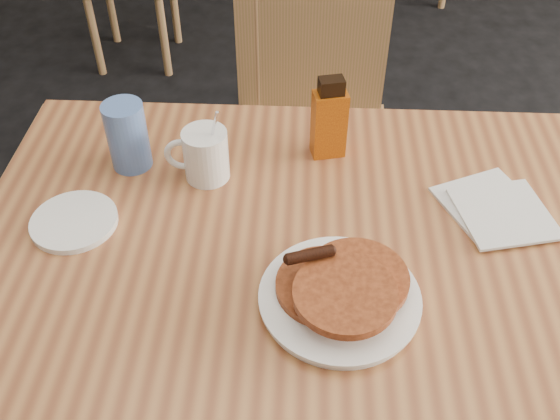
{
  "coord_description": "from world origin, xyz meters",
  "views": [
    {
      "loc": [
        -0.03,
        -0.73,
        1.54
      ],
      "look_at": [
        -0.06,
        0.03,
        0.82
      ],
      "focal_mm": 40.0,
      "sensor_mm": 36.0,
      "label": 1
    }
  ],
  "objects_px": {
    "main_table": "(314,254)",
    "coffee_mug": "(204,154)",
    "syrup_bottle": "(329,120)",
    "blue_tumbler": "(127,136)",
    "pancake_plate": "(341,293)",
    "chair_main_far": "(311,98)"
  },
  "relations": [
    {
      "from": "main_table",
      "to": "pancake_plate",
      "type": "distance_m",
      "value": 0.16
    },
    {
      "from": "main_table",
      "to": "coffee_mug",
      "type": "bearing_deg",
      "value": 141.76
    },
    {
      "from": "chair_main_far",
      "to": "coffee_mug",
      "type": "bearing_deg",
      "value": -107.4
    },
    {
      "from": "pancake_plate",
      "to": "syrup_bottle",
      "type": "xyz_separation_m",
      "value": [
        -0.01,
        0.38,
        0.06
      ]
    },
    {
      "from": "syrup_bottle",
      "to": "blue_tumbler",
      "type": "bearing_deg",
      "value": 174.86
    },
    {
      "from": "pancake_plate",
      "to": "blue_tumbler",
      "type": "distance_m",
      "value": 0.52
    },
    {
      "from": "pancake_plate",
      "to": "coffee_mug",
      "type": "bearing_deg",
      "value": 129.13
    },
    {
      "from": "pancake_plate",
      "to": "syrup_bottle",
      "type": "distance_m",
      "value": 0.39
    },
    {
      "from": "coffee_mug",
      "to": "syrup_bottle",
      "type": "height_order",
      "value": "syrup_bottle"
    },
    {
      "from": "main_table",
      "to": "chair_main_far",
      "type": "relative_size",
      "value": 1.36
    },
    {
      "from": "pancake_plate",
      "to": "coffee_mug",
      "type": "relative_size",
      "value": 1.59
    },
    {
      "from": "blue_tumbler",
      "to": "chair_main_far",
      "type": "bearing_deg",
      "value": 55.46
    },
    {
      "from": "chair_main_far",
      "to": "pancake_plate",
      "type": "xyz_separation_m",
      "value": [
        0.03,
        -0.87,
        0.21
      ]
    },
    {
      "from": "coffee_mug",
      "to": "main_table",
      "type": "bearing_deg",
      "value": -57.44
    },
    {
      "from": "pancake_plate",
      "to": "main_table",
      "type": "bearing_deg",
      "value": 105.4
    },
    {
      "from": "main_table",
      "to": "blue_tumbler",
      "type": "height_order",
      "value": "blue_tumbler"
    },
    {
      "from": "main_table",
      "to": "blue_tumbler",
      "type": "distance_m",
      "value": 0.43
    },
    {
      "from": "main_table",
      "to": "chair_main_far",
      "type": "distance_m",
      "value": 0.74
    },
    {
      "from": "pancake_plate",
      "to": "blue_tumbler",
      "type": "xyz_separation_m",
      "value": [
        -0.4,
        0.34,
        0.05
      ]
    },
    {
      "from": "syrup_bottle",
      "to": "chair_main_far",
      "type": "bearing_deg",
      "value": 80.85
    },
    {
      "from": "coffee_mug",
      "to": "blue_tumbler",
      "type": "relative_size",
      "value": 1.17
    },
    {
      "from": "main_table",
      "to": "blue_tumbler",
      "type": "bearing_deg",
      "value": 151.34
    }
  ]
}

